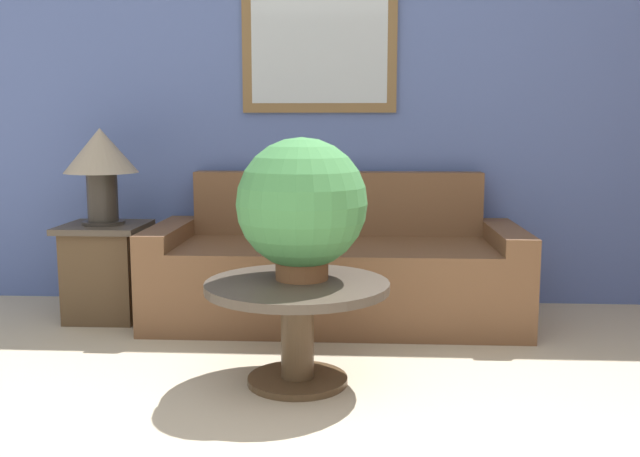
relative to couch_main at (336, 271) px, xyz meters
name	(u,v)px	position (x,y,z in m)	size (l,w,h in m)	color
wall_back	(356,100)	(0.11, 0.48, 1.02)	(7.83, 0.09, 2.60)	#5166A8
couch_main	(336,271)	(0.00, 0.00, 0.00)	(2.16, 0.87, 0.86)	brown
coffee_table	(297,310)	(-0.13, -1.08, 0.05)	(0.82, 0.82, 0.47)	#4C3823
side_table	(106,270)	(-1.37, -0.06, 0.00)	(0.48, 0.48, 0.57)	#4C3823
table_lamp	(101,159)	(-1.37, -0.06, 0.66)	(0.43, 0.43, 0.56)	#2D2823
potted_plant_on_table	(302,205)	(-0.12, -1.02, 0.51)	(0.58, 0.58, 0.63)	brown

